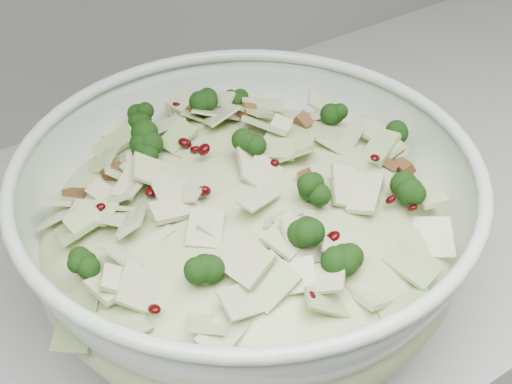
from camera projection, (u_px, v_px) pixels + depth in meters
mixing_bowl at (247, 231)px, 0.64m from camera, size 0.47×0.47×0.16m
salad at (247, 209)px, 0.62m from camera, size 0.50×0.50×0.16m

